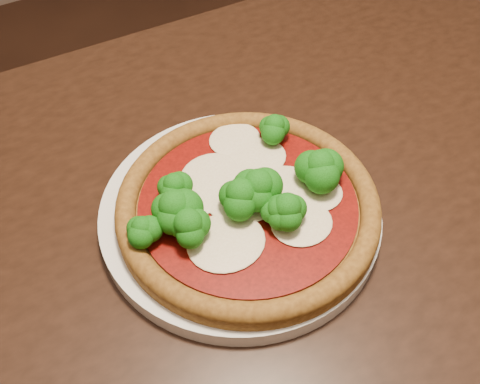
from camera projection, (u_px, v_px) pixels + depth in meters
floor at (344, 384)px, 1.19m from camera, size 4.00×4.00×0.00m
dining_table at (278, 264)px, 0.63m from camera, size 1.26×0.80×0.75m
plate at (240, 212)px, 0.54m from camera, size 0.28×0.28×0.02m
pizza at (247, 201)px, 0.52m from camera, size 0.26×0.26×0.06m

